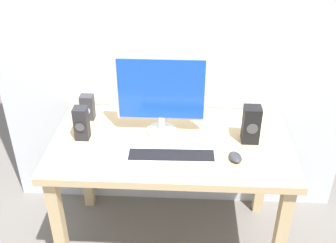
{
  "coord_description": "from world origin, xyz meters",
  "views": [
    {
      "loc": [
        0.08,
        -1.84,
        2.0
      ],
      "look_at": [
        -0.02,
        0.0,
        0.89
      ],
      "focal_mm": 43.27,
      "sensor_mm": 36.0,
      "label": 1
    }
  ],
  "objects_px": {
    "monitor": "(161,93)",
    "mouse": "(235,157)",
    "speaker_right": "(251,124)",
    "keyboard_primary": "(171,157)",
    "audio_controller": "(88,107)",
    "desk": "(171,156)",
    "speaker_left": "(81,124)"
  },
  "relations": [
    {
      "from": "speaker_right",
      "to": "keyboard_primary",
      "type": "bearing_deg",
      "value": -155.72
    },
    {
      "from": "keyboard_primary",
      "to": "audio_controller",
      "type": "bearing_deg",
      "value": 143.37
    },
    {
      "from": "monitor",
      "to": "audio_controller",
      "type": "distance_m",
      "value": 0.49
    },
    {
      "from": "speaker_right",
      "to": "audio_controller",
      "type": "xyz_separation_m",
      "value": [
        -0.93,
        0.19,
        -0.03
      ]
    },
    {
      "from": "keyboard_primary",
      "to": "speaker_right",
      "type": "xyz_separation_m",
      "value": [
        0.42,
        0.19,
        0.09
      ]
    },
    {
      "from": "mouse",
      "to": "audio_controller",
      "type": "distance_m",
      "value": 0.92
    },
    {
      "from": "speaker_left",
      "to": "mouse",
      "type": "bearing_deg",
      "value": -10.74
    },
    {
      "from": "mouse",
      "to": "speaker_right",
      "type": "xyz_separation_m",
      "value": [
        0.09,
        0.18,
        0.09
      ]
    },
    {
      "from": "monitor",
      "to": "mouse",
      "type": "distance_m",
      "value": 0.52
    },
    {
      "from": "speaker_right",
      "to": "speaker_left",
      "type": "xyz_separation_m",
      "value": [
        -0.91,
        -0.02,
        -0.01
      ]
    },
    {
      "from": "desk",
      "to": "audio_controller",
      "type": "height_order",
      "value": "audio_controller"
    },
    {
      "from": "speaker_left",
      "to": "audio_controller",
      "type": "distance_m",
      "value": 0.22
    },
    {
      "from": "keyboard_primary",
      "to": "speaker_left",
      "type": "height_order",
      "value": "speaker_left"
    },
    {
      "from": "monitor",
      "to": "audio_controller",
      "type": "bearing_deg",
      "value": 165.0
    },
    {
      "from": "desk",
      "to": "mouse",
      "type": "bearing_deg",
      "value": -25.6
    },
    {
      "from": "monitor",
      "to": "speaker_left",
      "type": "distance_m",
      "value": 0.46
    },
    {
      "from": "desk",
      "to": "speaker_left",
      "type": "bearing_deg",
      "value": -179.52
    },
    {
      "from": "speaker_right",
      "to": "speaker_left",
      "type": "distance_m",
      "value": 0.91
    },
    {
      "from": "mouse",
      "to": "speaker_right",
      "type": "relative_size",
      "value": 0.45
    },
    {
      "from": "keyboard_primary",
      "to": "speaker_right",
      "type": "bearing_deg",
      "value": 24.28
    },
    {
      "from": "speaker_left",
      "to": "monitor",
      "type": "bearing_deg",
      "value": 12.56
    },
    {
      "from": "monitor",
      "to": "keyboard_primary",
      "type": "distance_m",
      "value": 0.35
    },
    {
      "from": "monitor",
      "to": "speaker_left",
      "type": "xyz_separation_m",
      "value": [
        -0.43,
        -0.1,
        -0.15
      ]
    },
    {
      "from": "keyboard_primary",
      "to": "desk",
      "type": "bearing_deg",
      "value": 92.82
    },
    {
      "from": "desk",
      "to": "keyboard_primary",
      "type": "xyz_separation_m",
      "value": [
        0.01,
        -0.17,
        0.12
      ]
    },
    {
      "from": "desk",
      "to": "keyboard_primary",
      "type": "height_order",
      "value": "keyboard_primary"
    },
    {
      "from": "mouse",
      "to": "speaker_left",
      "type": "height_order",
      "value": "speaker_left"
    },
    {
      "from": "desk",
      "to": "monitor",
      "type": "xyz_separation_m",
      "value": [
        -0.06,
        0.09,
        0.35
      ]
    },
    {
      "from": "mouse",
      "to": "speaker_right",
      "type": "height_order",
      "value": "speaker_right"
    },
    {
      "from": "mouse",
      "to": "speaker_left",
      "type": "bearing_deg",
      "value": 154.96
    },
    {
      "from": "mouse",
      "to": "monitor",
      "type": "bearing_deg",
      "value": 133.06
    },
    {
      "from": "desk",
      "to": "speaker_right",
      "type": "bearing_deg",
      "value": 2.56
    }
  ]
}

